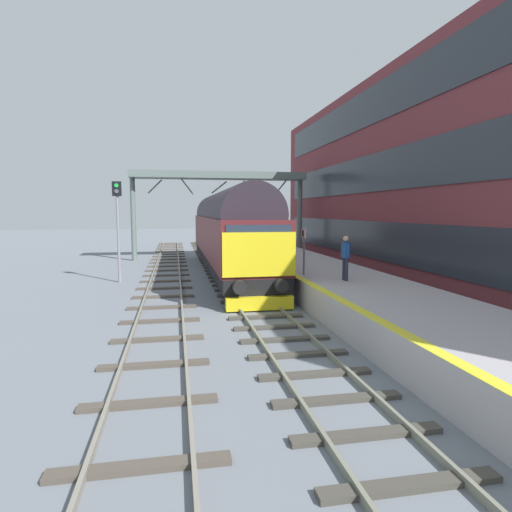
# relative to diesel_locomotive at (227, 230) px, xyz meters

# --- Properties ---
(ground_plane) EXTENTS (140.00, 140.00, 0.00)m
(ground_plane) POSITION_rel_diesel_locomotive_xyz_m (-0.00, -5.38, -2.49)
(ground_plane) COLOR slate
(ground_plane) RESTS_ON ground
(track_main) EXTENTS (2.50, 60.00, 0.15)m
(track_main) POSITION_rel_diesel_locomotive_xyz_m (-0.00, -5.38, -2.43)
(track_main) COLOR slate
(track_main) RESTS_ON ground
(track_adjacent_west) EXTENTS (2.50, 60.00, 0.15)m
(track_adjacent_west) POSITION_rel_diesel_locomotive_xyz_m (-3.43, -5.38, -2.43)
(track_adjacent_west) COLOR gray
(track_adjacent_west) RESTS_ON ground
(station_platform) EXTENTS (4.00, 44.00, 1.01)m
(station_platform) POSITION_rel_diesel_locomotive_xyz_m (3.60, -5.38, -1.99)
(station_platform) COLOR #A9A5AA
(station_platform) RESTS_ON ground
(station_building) EXTENTS (4.94, 38.99, 10.84)m
(station_building) POSITION_rel_diesel_locomotive_xyz_m (10.09, -4.83, 2.94)
(station_building) COLOR brown
(station_building) RESTS_ON ground
(diesel_locomotive) EXTENTS (2.74, 19.13, 4.68)m
(diesel_locomotive) POSITION_rel_diesel_locomotive_xyz_m (0.00, 0.00, 0.00)
(diesel_locomotive) COLOR black
(diesel_locomotive) RESTS_ON ground
(signal_post_near) EXTENTS (0.44, 0.22, 4.99)m
(signal_post_near) POSITION_rel_diesel_locomotive_xyz_m (-5.68, -2.07, 0.59)
(signal_post_near) COLOR gray
(signal_post_near) RESTS_ON ground
(platform_number_sign) EXTENTS (0.10, 0.44, 1.83)m
(platform_number_sign) POSITION_rel_diesel_locomotive_xyz_m (2.13, -7.71, -0.25)
(platform_number_sign) COLOR slate
(platform_number_sign) RESTS_ON station_platform
(waiting_passenger) EXTENTS (0.36, 0.51, 1.64)m
(waiting_passenger) POSITION_rel_diesel_locomotive_xyz_m (3.21, -9.39, -0.49)
(waiting_passenger) COLOR #292E3C
(waiting_passenger) RESTS_ON station_platform
(overhead_footbridge) EXTENTS (12.73, 2.00, 6.39)m
(overhead_footbridge) POSITION_rel_diesel_locomotive_xyz_m (0.33, 7.66, 3.31)
(overhead_footbridge) COLOR slate
(overhead_footbridge) RESTS_ON ground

